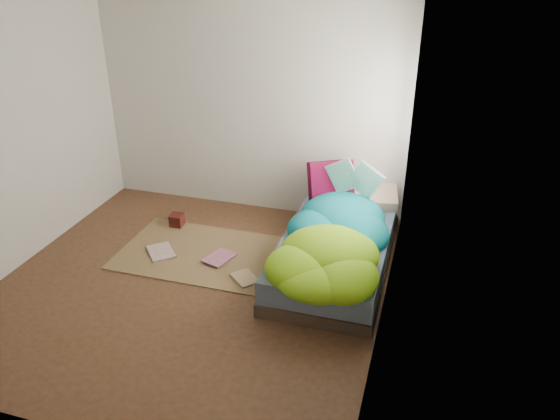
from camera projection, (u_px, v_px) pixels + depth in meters
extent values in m
cube|color=#422C19|center=(190.00, 285.00, 5.06)|extent=(3.50, 3.50, 0.00)
cube|color=silver|center=(250.00, 99.00, 5.97)|extent=(3.50, 0.04, 2.60)
cube|color=silver|center=(36.00, 264.00, 2.98)|extent=(3.50, 0.04, 2.60)
cube|color=silver|center=(2.00, 134.00, 4.92)|extent=(0.04, 3.50, 2.60)
cube|color=silver|center=(394.00, 178.00, 4.03)|extent=(0.04, 3.50, 2.60)
cube|color=white|center=(404.00, 128.00, 4.76)|extent=(0.01, 1.00, 1.20)
cube|color=#32281B|center=(335.00, 260.00, 5.34)|extent=(1.00, 2.00, 0.12)
cube|color=#43566C|center=(336.00, 245.00, 5.26)|extent=(0.98, 1.96, 0.22)
cube|color=brown|center=(200.00, 253.00, 5.57)|extent=(1.60, 1.10, 0.01)
cube|color=beige|center=(367.00, 197.00, 5.81)|extent=(0.68, 0.49, 0.14)
cube|color=#4C052D|center=(331.00, 183.00, 5.74)|extent=(0.48, 0.36, 0.47)
cube|color=#36100C|center=(177.00, 220.00, 6.05)|extent=(0.14, 0.14, 0.14)
imported|color=silver|center=(149.00, 255.00, 5.50)|extent=(0.39, 0.40, 0.02)
imported|color=#C2708F|center=(210.00, 255.00, 5.49)|extent=(0.31, 0.36, 0.03)
imported|color=tan|center=(236.00, 281.00, 5.08)|extent=(0.33, 0.32, 0.02)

